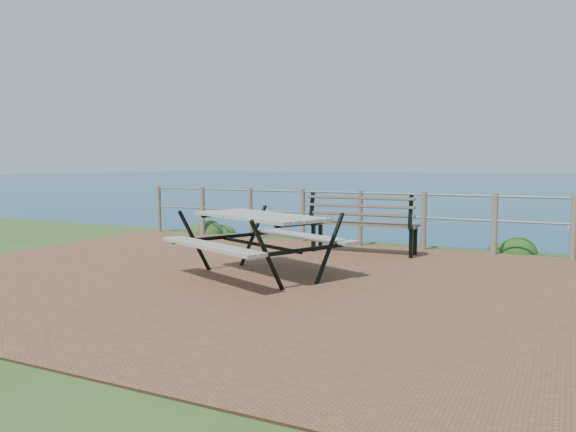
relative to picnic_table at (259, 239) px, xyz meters
name	(u,v)px	position (x,y,z in m)	size (l,w,h in m)	color
ground	(272,281)	(0.24, -0.09, -0.52)	(10.00, 7.00, 0.12)	brown
ocean	(559,168)	(0.24, 199.91, -0.52)	(1200.00, 1200.00, 0.00)	#135A72
safety_railing	(360,215)	(0.24, 3.26, 0.05)	(9.40, 0.10, 1.00)	#6B5B4C
picnic_table	(259,239)	(0.00, 0.00, 0.00)	(2.09, 1.57, 0.82)	gray
park_bench	(364,215)	(0.59, 2.44, 0.14)	(1.79, 0.52, 1.00)	brown
shrub_lip_west	(217,233)	(-3.18, 3.74, -0.52)	(0.81, 0.81, 0.56)	#2D5520
shrub_lip_east	(507,250)	(2.68, 3.96, -0.52)	(0.66, 0.66, 0.36)	#123B15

